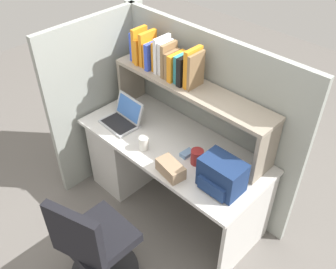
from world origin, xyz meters
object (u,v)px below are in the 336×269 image
(computer_mouse, at_px, (187,154))
(office_chair, at_px, (95,248))
(tissue_box, at_px, (171,169))
(snack_canister, at_px, (197,157))
(paper_cup, at_px, (144,143))
(laptop, at_px, (123,118))
(backpack, at_px, (222,175))

(computer_mouse, relative_size, office_chair, 0.11)
(tissue_box, bearing_deg, snack_canister, 85.41)
(paper_cup, height_order, office_chair, office_chair)
(paper_cup, bearing_deg, computer_mouse, 31.48)
(laptop, relative_size, computer_mouse, 3.09)
(paper_cup, relative_size, tissue_box, 0.50)
(snack_canister, distance_m, office_chair, 0.97)
(laptop, bearing_deg, paper_cup, -15.31)
(computer_mouse, height_order, snack_canister, snack_canister)
(snack_canister, bearing_deg, computer_mouse, 174.24)
(computer_mouse, relative_size, tissue_box, 0.47)
(tissue_box, relative_size, snack_canister, 1.87)
(laptop, xyz_separation_m, snack_canister, (0.77, 0.07, 0.01))
(backpack, bearing_deg, tissue_box, -156.59)
(computer_mouse, height_order, tissue_box, tissue_box)
(office_chair, bearing_deg, backpack, -135.74)
(paper_cup, height_order, snack_canister, snack_canister)
(tissue_box, relative_size, office_chair, 0.24)
(computer_mouse, height_order, office_chair, office_chair)
(tissue_box, bearing_deg, computer_mouse, 112.57)
(backpack, distance_m, office_chair, 1.02)
(office_chair, bearing_deg, tissue_box, -115.68)
(laptop, bearing_deg, office_chair, -52.90)
(backpack, distance_m, snack_canister, 0.30)
(computer_mouse, bearing_deg, snack_canister, -1.27)
(computer_mouse, bearing_deg, backpack, -7.88)
(paper_cup, distance_m, office_chair, 0.85)
(laptop, relative_size, tissue_box, 1.46)
(backpack, height_order, office_chair, backpack)
(backpack, xyz_separation_m, tissue_box, (-0.34, -0.15, -0.07))
(paper_cup, bearing_deg, tissue_box, -8.99)
(backpack, height_order, tissue_box, backpack)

